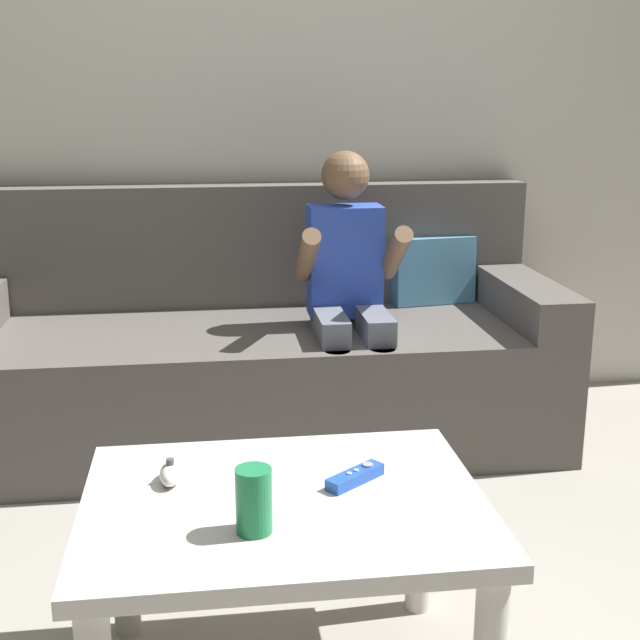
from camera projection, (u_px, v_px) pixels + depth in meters
name	position (u px, v px, depth m)	size (l,w,h in m)	color
wall_back	(269.00, 79.00, 3.16)	(4.47, 0.05, 2.50)	beige
couch	(257.00, 354.00, 3.02)	(2.08, 0.80, 0.87)	#56514C
person_seated_on_couch	(349.00, 287.00, 2.81)	(0.35, 0.43, 1.02)	slate
coffee_table	(284.00, 532.00, 1.68)	(0.78, 0.60, 0.44)	beige
game_remote_blue_near_edge	(355.00, 477.00, 1.72)	(0.13, 0.11, 0.03)	blue
nunchuk_white	(171.00, 473.00, 1.72)	(0.05, 0.09, 0.05)	white
soda_can	(254.00, 500.00, 1.51)	(0.07, 0.07, 0.12)	#1E7F47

